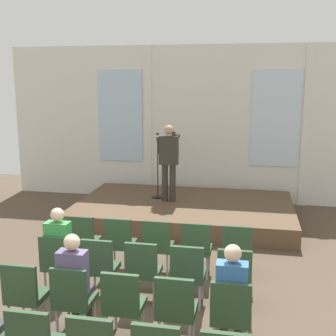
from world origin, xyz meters
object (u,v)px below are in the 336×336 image
Objects in this scene: chair_r1_c4 at (234,275)px; chair_r2_c3 at (176,306)px; chair_r0_c1 at (120,240)px; chair_r1_c2 at (143,268)px; chair_r1_c0 at (58,261)px; chair_r2_c2 at (123,301)px; chair_r0_c4 at (237,248)px; audience_r2_c1 at (75,278)px; speaker at (169,157)px; audience_r1_c0 at (60,246)px; chair_r2_c0 at (25,292)px; mic_stand at (158,184)px; chair_r2_c4 at (231,312)px; chair_r1_c3 at (188,271)px; audience_r2_c4 at (232,292)px; chair_r2_c1 at (73,296)px; chair_r0_c3 at (197,246)px; chair_r0_c0 at (83,238)px; chair_r1_c1 at (100,264)px; chair_r0_c2 at (158,243)px.

chair_r1_c4 is 1.00× the size of chair_r2_c3.
chair_r0_c1 is 1.17m from chair_r1_c2.
chair_r2_c2 is at bearing -37.30° from chair_r1_c0.
chair_r0_c4 is 2.76m from chair_r1_c0.
chair_r0_c1 is at bearing 90.00° from audience_r2_c1.
speaker reaches higher than audience_r1_c0.
chair_r2_c0 is at bearing -100.37° from speaker.
chair_r2_c0 is 0.71× the size of audience_r2_c1.
mic_stand reaches higher than chair_r2_c4.
audience_r1_c0 is 1.41× the size of chair_r2_c4.
mic_stand is at bearing 107.64° from chair_r1_c3.
audience_r2_c4 is (1.29, 0.08, 0.20)m from chair_r2_c2.
speaker is at bearing 85.00° from chair_r0_c1.
chair_r0_c1 is 1.00× the size of chair_r2_c1.
audience_r2_c1 is at bearing -155.02° from chair_r1_c4.
chair_r2_c3 is (0.00, -0.98, 0.00)m from chair_r1_c3.
mic_stand is at bearing 81.76° from audience_r1_c0.
audience_r1_c0 reaches higher than chair_r0_c3.
chair_r0_c3 is 1.00× the size of chair_r1_c2.
chair_r1_c2 is 1.58m from audience_r2_c4.
audience_r2_c4 reaches higher than audience_r1_c0.
chair_r2_c0 is at bearing -142.70° from chair_r0_c4.
audience_r2_c1 is (0.64, -0.98, -0.00)m from audience_r1_c0.
chair_r0_c0 is 1.96m from chair_r2_c0.
chair_r0_c4 is (0.64, 0.00, 0.00)m from chair_r0_c3.
chair_r1_c4 is at bearing 37.30° from chair_r2_c2.
chair_r2_c2 is (0.64, -0.08, -0.20)m from audience_r2_c1.
chair_r1_c0 is 2.57m from chair_r1_c4.
chair_r1_c4 and chair_r2_c3 have the same top height.
chair_r1_c1 is 1.17m from chair_r2_c2.
chair_r2_c1 is at bearing -134.55° from chair_r0_c4.
chair_r0_c1 is 1.00× the size of chair_r1_c0.
chair_r1_c0 is 1.93m from chair_r1_c3.
chair_r1_c0 is at bearing 180.00° from chair_r1_c3.
chair_r0_c1 is at bearing 56.73° from chair_r1_c0.
chair_r0_c0 is 2.00m from audience_r2_c1.
chair_r1_c0 is at bearing -159.15° from chair_r0_c4.
chair_r2_c0 is 0.68m from audience_r2_c1.
chair_r0_c2 is 1.00× the size of chair_r1_c2.
chair_r1_c0 is 0.22m from audience_r1_c0.
mic_stand is 1.65× the size of chair_r0_c3.
audience_r2_c1 is (-0.64, -1.88, 0.20)m from chair_r0_c2.
mic_stand is 1.65× the size of chair_r2_c3.
audience_r2_c4 is (1.93, -0.90, 0.20)m from chair_r1_c1.
speaker reaches higher than chair_r0_c1.
chair_r0_c0 is 1.00× the size of chair_r2_c4.
chair_r1_c0 is at bearing -90.00° from audience_r1_c0.
chair_r0_c4 and chair_r2_c1 have the same top height.
chair_r1_c2 is at bearing -123.27° from chair_r0_c3.
speaker is at bearing 119.23° from chair_r0_c4.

